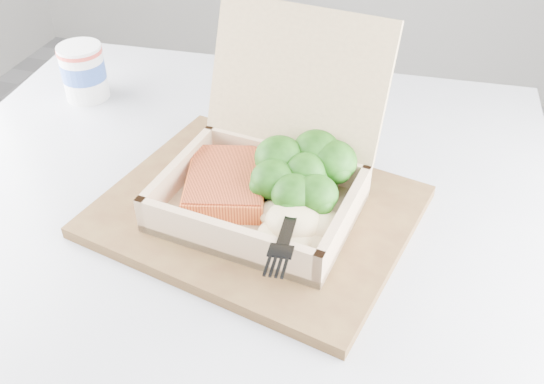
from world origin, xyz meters
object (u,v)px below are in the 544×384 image
(cafe_table, at_px, (228,316))
(paper_cup, at_px, (83,70))
(serving_tray, at_px, (256,211))
(takeout_container, at_px, (271,161))

(cafe_table, xyz_separation_m, paper_cup, (-0.29, 0.20, 0.23))
(serving_tray, distance_m, takeout_container, 0.06)
(cafe_table, height_order, takeout_container, takeout_container)
(cafe_table, relative_size, takeout_container, 3.39)
(cafe_table, relative_size, paper_cup, 10.26)
(serving_tray, xyz_separation_m, takeout_container, (0.01, 0.03, 0.06))
(serving_tray, bearing_deg, paper_cup, 150.24)
(serving_tray, relative_size, takeout_container, 1.36)
(serving_tray, bearing_deg, cafe_table, -173.39)
(takeout_container, distance_m, paper_cup, 0.38)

